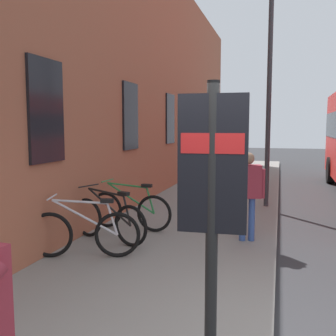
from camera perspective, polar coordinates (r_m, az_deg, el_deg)
ground at (r=9.57m, az=21.87°, el=-7.34°), size 60.00×60.00×0.00m
sidewalk_pavement at (r=11.60m, az=7.21°, el=-4.31°), size 24.00×3.50×0.12m
station_facade at (r=12.91m, az=-1.10°, el=12.59°), size 22.00×0.65×7.21m
bicycle_leaning_wall at (r=6.25m, az=-12.23°, el=-9.34°), size 0.65×1.72×0.97m
bicycle_nearest_sign at (r=7.01m, az=-8.76°, el=-7.56°), size 0.71×1.69×0.97m
bicycle_mid_rack at (r=7.74m, az=-5.64°, el=-6.19°), size 0.48×1.77×0.97m
transit_info_sign at (r=3.09m, az=6.54°, el=-2.21°), size 0.12×0.55×2.40m
pedestrian_crossing_street at (r=7.01m, az=11.66°, el=-2.79°), size 0.33×0.59×1.59m
street_lamp at (r=10.19m, az=14.70°, el=12.46°), size 0.28×0.28×5.41m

